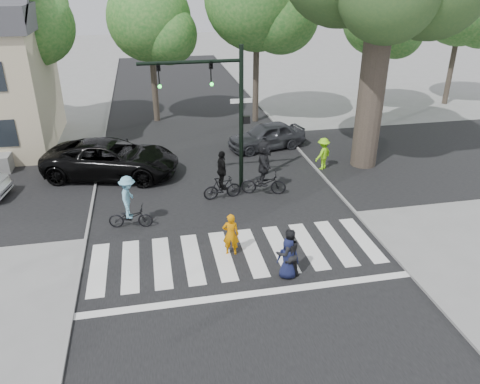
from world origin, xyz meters
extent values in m
plane|color=gray|center=(0.00, 0.00, 0.00)|extent=(120.00, 120.00, 0.00)
cube|color=black|center=(0.00, 5.00, 0.01)|extent=(10.00, 70.00, 0.01)
cube|color=black|center=(0.00, 8.00, 0.01)|extent=(70.00, 10.00, 0.01)
cube|color=gray|center=(-5.05, 5.00, 0.05)|extent=(0.10, 70.00, 0.10)
cube|color=gray|center=(5.05, 5.00, 0.05)|extent=(0.10, 70.00, 0.10)
cube|color=silver|center=(-4.50, 1.00, 0.01)|extent=(0.55, 3.00, 0.01)
cube|color=silver|center=(-3.50, 1.00, 0.01)|extent=(0.55, 3.00, 0.01)
cube|color=silver|center=(-2.50, 1.00, 0.01)|extent=(0.55, 3.00, 0.01)
cube|color=silver|center=(-1.50, 1.00, 0.01)|extent=(0.55, 3.00, 0.01)
cube|color=silver|center=(-0.50, 1.00, 0.01)|extent=(0.55, 3.00, 0.01)
cube|color=silver|center=(0.50, 1.00, 0.01)|extent=(0.55, 3.00, 0.01)
cube|color=silver|center=(1.50, 1.00, 0.01)|extent=(0.55, 3.00, 0.01)
cube|color=silver|center=(2.50, 1.00, 0.01)|extent=(0.55, 3.00, 0.01)
cube|color=silver|center=(3.50, 1.00, 0.01)|extent=(0.55, 3.00, 0.01)
cube|color=silver|center=(4.50, 1.00, 0.01)|extent=(0.55, 3.00, 0.01)
cube|color=silver|center=(0.00, -1.20, 0.01)|extent=(10.00, 0.30, 0.01)
cylinder|color=black|center=(1.20, 6.20, 3.00)|extent=(0.18, 0.18, 6.00)
cylinder|color=black|center=(-0.80, 6.20, 5.40)|extent=(4.00, 0.14, 0.14)
imported|color=black|center=(0.00, 6.20, 4.95)|extent=(0.16, 0.20, 1.00)
sphere|color=#19E533|center=(0.00, 6.08, 4.55)|extent=(0.14, 0.14, 0.14)
imported|color=black|center=(-2.00, 6.20, 4.95)|extent=(0.16, 0.20, 1.00)
sphere|color=#19E533|center=(-2.00, 6.08, 4.55)|extent=(0.14, 0.14, 0.14)
cube|color=black|center=(1.42, 6.20, 3.00)|extent=(0.28, 0.18, 0.30)
cube|color=#FF660C|center=(1.53, 6.20, 3.00)|extent=(0.02, 0.14, 0.20)
cube|color=white|center=(1.20, 6.20, 3.80)|extent=(0.90, 0.04, 0.18)
cylinder|color=brown|center=(7.50, 7.50, 3.50)|extent=(1.20, 1.20, 7.00)
cylinder|color=brown|center=(7.80, 7.30, 6.50)|extent=(1.29, 1.74, 2.93)
cylinder|color=brown|center=(-9.00, 15.70, 3.22)|extent=(0.36, 0.36, 6.44)
sphere|color=#1E6C23|center=(-9.00, 15.70, 6.90)|extent=(5.80, 5.80, 5.80)
sphere|color=#1E6C23|center=(-7.84, 14.83, 5.98)|extent=(4.06, 4.06, 4.06)
cylinder|color=brown|center=(-2.00, 16.80, 2.80)|extent=(0.36, 0.36, 5.60)
sphere|color=#1E6C23|center=(-2.00, 16.80, 6.00)|extent=(4.80, 4.80, 4.80)
sphere|color=#1E6C23|center=(-1.04, 16.08, 5.20)|extent=(3.36, 3.36, 3.36)
cylinder|color=brown|center=(4.00, 15.50, 3.36)|extent=(0.36, 0.36, 6.72)
sphere|color=#1E6C23|center=(5.20, 14.60, 6.24)|extent=(4.20, 4.20, 4.20)
cylinder|color=brown|center=(12.00, 16.30, 2.73)|extent=(0.36, 0.36, 5.46)
sphere|color=#1E6C23|center=(12.00, 16.30, 5.85)|extent=(4.60, 4.60, 4.60)
sphere|color=#1E6C23|center=(12.92, 15.61, 5.07)|extent=(3.22, 3.22, 3.22)
cylinder|color=brown|center=(18.00, 16.90, 3.08)|extent=(0.36, 0.36, 6.16)
sphere|color=#1E6C23|center=(18.00, 16.90, 6.60)|extent=(5.40, 5.40, 5.40)
cube|color=black|center=(-9.10, 10.48, 1.70)|extent=(1.00, 0.06, 1.30)
imported|color=orange|center=(-0.20, 1.05, 0.75)|extent=(0.61, 0.48, 1.49)
imported|color=#151A3D|center=(1.26, -0.58, 0.69)|extent=(0.77, 0.60, 1.38)
imported|color=black|center=(1.28, -0.49, 0.81)|extent=(0.84, 0.69, 1.61)
imported|color=black|center=(-3.48, 3.52, 0.42)|extent=(1.66, 0.79, 0.84)
imported|color=#70B3CD|center=(-3.48, 3.52, 1.22)|extent=(0.75, 1.12, 1.61)
imported|color=black|center=(0.20, 5.20, 0.48)|extent=(1.63, 0.62, 0.96)
imported|color=black|center=(0.20, 5.20, 1.26)|extent=(0.51, 1.01, 1.65)
imported|color=black|center=(1.98, 5.30, 0.49)|extent=(1.98, 1.11, 0.99)
imported|color=black|center=(1.98, 5.30, 1.43)|extent=(0.98, 1.83, 1.89)
imported|color=black|center=(-4.32, 8.52, 0.83)|extent=(6.49, 4.20, 1.66)
imported|color=#34363A|center=(3.47, 10.61, 0.70)|extent=(4.34, 2.50, 1.39)
imported|color=#95F418|center=(5.36, 7.38, 0.76)|extent=(1.13, 1.02, 1.53)
camera|label=1|loc=(-2.53, -11.96, 8.65)|focal=35.00mm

